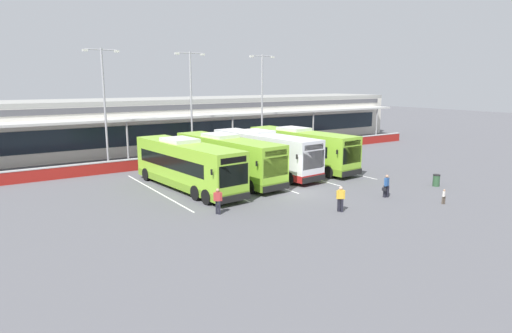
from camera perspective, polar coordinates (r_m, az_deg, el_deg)
ground_plane at (r=32.20m, az=5.10°, el=-3.37°), size 200.00×200.00×0.00m
terminal_building at (r=55.01m, az=-12.78°, el=5.57°), size 70.00×13.00×6.00m
red_barrier_wall at (r=44.06m, az=-6.79°, el=1.24°), size 60.00×0.40×1.10m
coach_bus_leftmost at (r=33.13m, az=-9.06°, el=0.10°), size 3.81×12.33×3.78m
coach_bus_left_centre at (r=35.65m, az=-3.81°, el=0.99°), size 3.81×12.33×3.78m
coach_bus_centre at (r=38.34m, az=1.04°, el=1.72°), size 3.81×12.33×3.78m
coach_bus_right_centre at (r=40.84m, az=5.88°, el=2.24°), size 3.81×12.33×3.78m
bay_stripe_far_west at (r=33.23m, az=-13.00°, el=-3.16°), size 0.14×13.00×0.01m
bay_stripe_west at (r=34.88m, az=-6.55°, el=-2.27°), size 0.14×13.00×0.01m
bay_stripe_mid_west at (r=36.93m, az=-0.75°, el=-1.45°), size 0.14×13.00×0.01m
bay_stripe_centre at (r=39.33m, az=4.39°, el=-0.71°), size 0.14×13.00×0.01m
bay_stripe_mid_east at (r=42.01m, az=8.90°, el=-0.06°), size 0.14×13.00×0.01m
pedestrian_with_handbag at (r=31.81m, az=16.74°, el=-2.40°), size 0.65×0.35×1.62m
pedestrian_in_dark_coat at (r=27.65m, az=11.03°, el=-4.09°), size 0.51×0.41×1.62m
pedestrian_child at (r=31.47m, az=23.43°, el=-3.59°), size 0.33×0.19×1.00m
pedestrian_near_bin at (r=26.76m, az=-5.03°, el=-4.43°), size 0.51×0.41×1.62m
lamp_post_west at (r=42.77m, az=-19.27°, el=8.15°), size 3.24×0.28×11.00m
lamp_post_centre at (r=45.54m, az=-8.51°, el=8.78°), size 3.24×0.28×11.00m
lamp_post_east at (r=50.00m, az=0.80°, el=9.09°), size 3.24×0.28×11.00m
litter_bin at (r=36.62m, az=22.58°, el=-1.68°), size 0.54×0.54×0.93m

